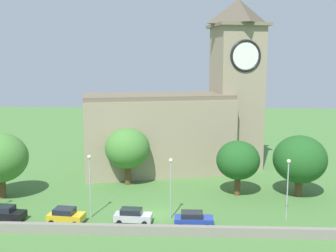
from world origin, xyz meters
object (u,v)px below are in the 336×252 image
object	(u,v)px
streetlamp_central	(171,179)
streetlamp_east_mid	(288,180)
streetlamp_west_mid	(90,176)
car_black	(4,213)
car_blue	(193,219)
tree_riverside_west	(238,160)
tree_churchyard	(127,148)
church	(182,117)
tree_riverside_east	(300,159)
car_silver	(133,216)
car_yellow	(66,215)
tree_by_tower	(0,158)

from	to	relation	value
streetlamp_central	streetlamp_east_mid	distance (m)	13.37
streetlamp_west_mid	car_black	bearing A→B (deg)	-172.00
car_blue	tree_riverside_west	size ratio (longest dim) A/B	0.57
tree_riverside_west	tree_churchyard	distance (m)	16.33
streetlamp_central	church	bearing A→B (deg)	87.54
car_black	tree_riverside_east	distance (m)	38.03
car_blue	tree_riverside_west	world-z (taller)	tree_riverside_west
streetlamp_east_mid	streetlamp_central	bearing A→B (deg)	-179.87
streetlamp_central	tree_riverside_east	bearing A→B (deg)	27.61
church	streetlamp_central	size ratio (longest dim) A/B	4.39
car_silver	tree_riverside_west	distance (m)	17.23
car_black	streetlamp_west_mid	distance (m)	10.76
church	car_blue	size ratio (longest dim) A/B	7.34
church	car_black	xyz separation A→B (m)	(-20.24, -24.09, -8.06)
car_yellow	tree_riverside_west	world-z (taller)	tree_riverside_west
church	car_silver	distance (m)	26.02
car_blue	tree_by_tower	world-z (taller)	tree_by_tower
streetlamp_west_mid	streetlamp_east_mid	size ratio (longest dim) A/B	1.04
tree_churchyard	church	bearing A→B (deg)	49.72
streetlamp_east_mid	tree_by_tower	bearing A→B (deg)	170.10
church	tree_by_tower	world-z (taller)	church
car_yellow	car_silver	bearing A→B (deg)	2.86
tree_churchyard	streetlamp_west_mid	bearing A→B (deg)	-100.46
car_yellow	car_blue	xyz separation A→B (m)	(14.46, -0.20, -0.05)
church	car_yellow	world-z (taller)	church
streetlamp_west_mid	streetlamp_east_mid	xyz separation A→B (m)	(22.78, 0.13, -0.16)
car_silver	streetlamp_west_mid	distance (m)	6.76
car_blue	tree_churchyard	distance (m)	18.71
streetlamp_central	tree_by_tower	size ratio (longest dim) A/B	0.82
tree_riverside_west	tree_riverside_east	xyz separation A→B (m)	(8.28, -0.02, 0.24)
car_yellow	streetlamp_central	world-z (taller)	streetlamp_central
church	streetlamp_east_mid	size ratio (longest dim) A/B	4.36
streetlamp_west_mid	tree_riverside_west	distance (m)	20.32
church	streetlamp_central	bearing A→B (deg)	-92.46
car_black	car_blue	world-z (taller)	car_black
streetlamp_central	tree_riverside_west	bearing A→B (deg)	45.50
car_black	car_blue	distance (m)	21.89
car_silver	streetlamp_east_mid	distance (m)	18.14
car_silver	tree_churchyard	distance (m)	15.76
tree_riverside_east	car_blue	bearing A→B (deg)	-142.55
car_blue	streetlamp_west_mid	bearing A→B (deg)	170.36
car_blue	streetlamp_west_mid	size ratio (longest dim) A/B	0.57
car_yellow	streetlamp_central	xyz separation A→B (m)	(11.85, 1.95, 3.91)
tree_riverside_west	church	bearing A→B (deg)	119.76
streetlamp_east_mid	streetlamp_west_mid	bearing A→B (deg)	-179.67
car_black	tree_by_tower	size ratio (longest dim) A/B	0.57
car_yellow	streetlamp_central	size ratio (longest dim) A/B	0.59
church	car_blue	xyz separation A→B (m)	(1.64, -24.75, -8.10)
car_black	tree_riverside_east	size ratio (longest dim) A/B	0.59
tree_riverside_west	tree_churchyard	xyz separation A→B (m)	(-15.73, 4.32, 0.57)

